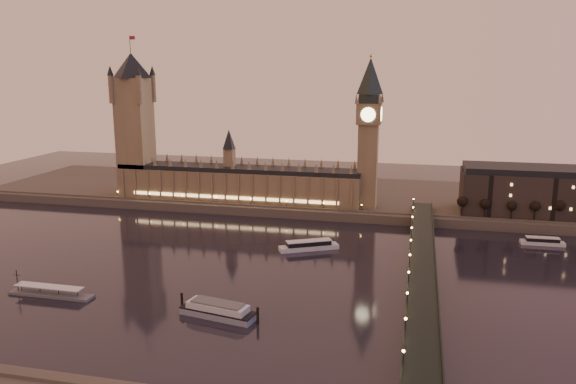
# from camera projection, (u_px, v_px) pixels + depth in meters

# --- Properties ---
(ground) EXTENTS (700.00, 700.00, 0.00)m
(ground) POSITION_uv_depth(u_px,v_px,m) (239.00, 268.00, 289.95)
(ground) COLOR black
(ground) RESTS_ON ground
(far_embankment) EXTENTS (560.00, 130.00, 6.00)m
(far_embankment) POSITION_uv_depth(u_px,v_px,m) (341.00, 196.00, 439.50)
(far_embankment) COLOR #423D35
(far_embankment) RESTS_ON ground
(palace_of_westminster) EXTENTS (180.00, 26.62, 52.00)m
(palace_of_westminster) POSITION_uv_depth(u_px,v_px,m) (238.00, 179.00, 409.25)
(palace_of_westminster) COLOR brown
(palace_of_westminster) RESTS_ON ground
(victoria_tower) EXTENTS (31.68, 31.68, 118.00)m
(victoria_tower) POSITION_uv_depth(u_px,v_px,m) (134.00, 117.00, 417.56)
(victoria_tower) COLOR brown
(victoria_tower) RESTS_ON ground
(big_ben) EXTENTS (17.68, 17.68, 104.00)m
(big_ben) POSITION_uv_depth(u_px,v_px,m) (369.00, 124.00, 379.18)
(big_ben) COLOR brown
(big_ben) RESTS_ON ground
(westminster_bridge) EXTENTS (13.20, 260.00, 15.30)m
(westminster_bridge) POSITION_uv_depth(u_px,v_px,m) (421.00, 272.00, 268.35)
(westminster_bridge) COLOR black
(westminster_bridge) RESTS_ON ground
(bare_tree_0) EXTENTS (6.43, 6.43, 13.08)m
(bare_tree_0) POSITION_uv_depth(u_px,v_px,m) (463.00, 202.00, 364.04)
(bare_tree_0) COLOR black
(bare_tree_0) RESTS_ON ground
(bare_tree_1) EXTENTS (6.43, 6.43, 13.08)m
(bare_tree_1) POSITION_uv_depth(u_px,v_px,m) (487.00, 204.00, 360.73)
(bare_tree_1) COLOR black
(bare_tree_1) RESTS_ON ground
(bare_tree_2) EXTENTS (6.43, 6.43, 13.08)m
(bare_tree_2) POSITION_uv_depth(u_px,v_px,m) (512.00, 205.00, 357.41)
(bare_tree_2) COLOR black
(bare_tree_2) RESTS_ON ground
(bare_tree_3) EXTENTS (6.43, 6.43, 13.08)m
(bare_tree_3) POSITION_uv_depth(u_px,v_px,m) (537.00, 206.00, 354.10)
(bare_tree_3) COLOR black
(bare_tree_3) RESTS_ON ground
(bare_tree_4) EXTENTS (6.43, 6.43, 13.08)m
(bare_tree_4) POSITION_uv_depth(u_px,v_px,m) (562.00, 207.00, 350.79)
(bare_tree_4) COLOR black
(bare_tree_4) RESTS_ON ground
(cruise_boat_a) EXTENTS (33.59, 22.34, 5.45)m
(cruise_boat_a) POSITION_uv_depth(u_px,v_px,m) (309.00, 245.00, 318.76)
(cruise_boat_a) COLOR silver
(cruise_boat_a) RESTS_ON ground
(cruise_boat_b) EXTENTS (24.52, 6.79, 4.49)m
(cruise_boat_b) POSITION_uv_depth(u_px,v_px,m) (542.00, 241.00, 327.76)
(cruise_boat_b) COLOR silver
(cruise_boat_b) RESTS_ON ground
(moored_barge) EXTENTS (36.89, 14.89, 6.88)m
(moored_barge) POSITION_uv_depth(u_px,v_px,m) (218.00, 310.00, 232.39)
(moored_barge) COLOR gray
(moored_barge) RESTS_ON ground
(pontoon_pier) EXTENTS (40.40, 6.73, 10.77)m
(pontoon_pier) POSITION_uv_depth(u_px,v_px,m) (51.00, 293.00, 254.20)
(pontoon_pier) COLOR #595B5E
(pontoon_pier) RESTS_ON ground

